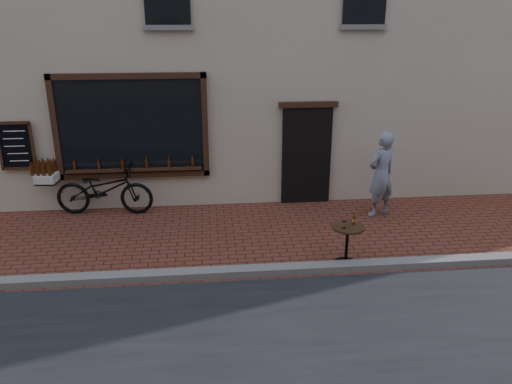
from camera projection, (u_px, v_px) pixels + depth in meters
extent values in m
plane|color=#5E2C1E|center=(231.00, 281.00, 8.15)|extent=(90.00, 90.00, 0.00)
cube|color=slate|center=(230.00, 272.00, 8.31)|extent=(90.00, 0.25, 0.12)
cube|color=black|center=(131.00, 127.00, 10.57)|extent=(3.00, 0.06, 2.00)
cube|color=black|center=(127.00, 76.00, 10.19)|extent=(3.24, 0.10, 0.12)
cube|color=black|center=(135.00, 175.00, 10.91)|extent=(3.24, 0.10, 0.12)
cube|color=black|center=(55.00, 129.00, 10.40)|extent=(0.12, 0.10, 2.24)
cube|color=black|center=(205.00, 125.00, 10.69)|extent=(0.12, 0.10, 2.24)
cube|color=black|center=(134.00, 170.00, 10.82)|extent=(2.90, 0.16, 0.05)
cube|color=black|center=(306.00, 156.00, 11.19)|extent=(1.10, 0.10, 2.20)
cube|color=black|center=(308.00, 105.00, 10.77)|extent=(1.30, 0.10, 0.12)
cube|color=black|center=(16.00, 146.00, 10.45)|extent=(0.62, 0.04, 0.92)
cylinder|color=#3D1C07|center=(75.00, 166.00, 10.66)|extent=(0.06, 0.06, 0.19)
cylinder|color=#3D1C07|center=(99.00, 165.00, 10.71)|extent=(0.06, 0.06, 0.19)
cylinder|color=#3D1C07|center=(122.00, 165.00, 10.75)|extent=(0.06, 0.06, 0.19)
cylinder|color=#3D1C07|center=(146.00, 164.00, 10.80)|extent=(0.06, 0.06, 0.19)
cylinder|color=#3D1C07|center=(169.00, 163.00, 10.85)|extent=(0.06, 0.06, 0.19)
cylinder|color=#3D1C07|center=(192.00, 163.00, 10.89)|extent=(0.06, 0.06, 0.19)
imported|color=black|center=(104.00, 190.00, 10.72)|extent=(2.13, 0.91, 1.09)
cube|color=black|center=(50.00, 181.00, 10.64)|extent=(0.46, 0.62, 0.04)
cube|color=beige|center=(49.00, 176.00, 10.60)|extent=(0.46, 0.64, 0.17)
cylinder|color=#3D1C07|center=(49.00, 170.00, 10.33)|extent=(0.07, 0.07, 0.23)
cylinder|color=#3D1C07|center=(43.00, 170.00, 10.33)|extent=(0.07, 0.07, 0.23)
cylinder|color=#3D1C07|center=(38.00, 170.00, 10.33)|extent=(0.07, 0.07, 0.23)
cylinder|color=#3D1C07|center=(32.00, 170.00, 10.33)|extent=(0.07, 0.07, 0.23)
cylinder|color=#3D1C07|center=(52.00, 168.00, 10.47)|extent=(0.07, 0.07, 0.23)
cylinder|color=#3D1C07|center=(46.00, 168.00, 10.47)|extent=(0.07, 0.07, 0.23)
cylinder|color=#3D1C07|center=(40.00, 168.00, 10.47)|extent=(0.07, 0.07, 0.23)
cylinder|color=#3D1C07|center=(35.00, 168.00, 10.47)|extent=(0.07, 0.07, 0.23)
cylinder|color=#3D1C07|center=(55.00, 166.00, 10.60)|extent=(0.07, 0.07, 0.23)
cylinder|color=#3D1C07|center=(49.00, 166.00, 10.60)|extent=(0.07, 0.07, 0.23)
cylinder|color=#3D1C07|center=(43.00, 166.00, 10.60)|extent=(0.07, 0.07, 0.23)
cylinder|color=#3D1C07|center=(37.00, 166.00, 10.60)|extent=(0.07, 0.07, 0.23)
cylinder|color=#3D1C07|center=(57.00, 164.00, 10.74)|extent=(0.07, 0.07, 0.23)
cylinder|color=#3D1C07|center=(51.00, 164.00, 10.74)|extent=(0.07, 0.07, 0.23)
cylinder|color=black|center=(345.00, 263.00, 8.71)|extent=(0.41, 0.41, 0.03)
cylinder|color=black|center=(347.00, 245.00, 8.60)|extent=(0.06, 0.06, 0.65)
cylinder|color=black|center=(348.00, 227.00, 8.48)|extent=(0.55, 0.55, 0.04)
cylinder|color=gold|center=(354.00, 220.00, 8.51)|extent=(0.06, 0.06, 0.06)
cylinder|color=white|center=(344.00, 225.00, 8.38)|extent=(0.07, 0.07, 0.12)
imported|color=gray|center=(381.00, 174.00, 10.50)|extent=(0.79, 0.68, 1.84)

